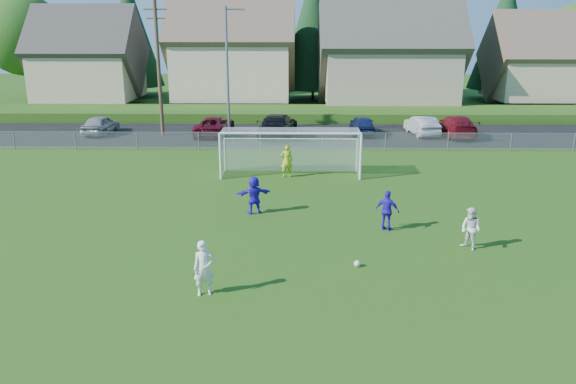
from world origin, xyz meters
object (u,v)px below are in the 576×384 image
object	(u,v)px
car_c	(215,126)
soccer_goal	(291,145)
player_white_b	(471,229)
car_f	(422,125)
car_e	(362,125)
soccer_ball	(357,264)
car_g	(456,126)
car_d	(278,125)
player_white_a	(204,268)
car_a	(100,125)
player_blue_b	(254,195)
goalkeeper	(287,161)
player_blue_a	(387,211)

from	to	relation	value
car_c	soccer_goal	world-z (taller)	soccer_goal
player_white_b	car_f	xyz separation A→B (m)	(2.89, 21.99, -0.09)
player_white_b	car_e	world-z (taller)	player_white_b
soccer_ball	car_g	bearing A→B (deg)	67.75
car_d	car_f	bearing A→B (deg)	-168.42
player_white_a	car_f	size ratio (longest dim) A/B	0.41
player_white_a	car_g	bearing A→B (deg)	45.12
player_white_a	car_c	distance (m)	25.55
car_a	car_e	size ratio (longest dim) A/B	0.98
car_f	car_g	size ratio (longest dim) A/B	0.81
car_c	car_g	world-z (taller)	car_g
car_f	car_e	bearing A→B (deg)	-8.43
car_d	car_e	xyz separation A→B (m)	(6.21, 0.90, -0.12)
car_f	soccer_goal	bearing A→B (deg)	43.25
car_f	player_white_b	bearing A→B (deg)	75.27
car_f	soccer_goal	size ratio (longest dim) A/B	0.57
player_blue_b	car_e	bearing A→B (deg)	-126.84
player_white_a	goalkeeper	world-z (taller)	goalkeeper
car_c	car_d	bearing A→B (deg)	177.61
soccer_ball	car_f	world-z (taller)	car_f
player_blue_b	car_c	world-z (taller)	player_blue_b
player_blue_a	soccer_ball	bearing A→B (deg)	91.44
player_white_a	car_a	bearing A→B (deg)	99.35
car_c	player_white_a	bearing A→B (deg)	100.70
soccer_goal	player_blue_b	bearing A→B (deg)	-102.62
soccer_ball	car_e	xyz separation A→B (m)	(2.75, 23.68, 0.59)
player_blue_a	car_d	bearing A→B (deg)	-50.87
car_a	car_c	bearing A→B (deg)	-177.84
car_c	goalkeeper	bearing A→B (deg)	118.50
car_a	car_f	xyz separation A→B (m)	(23.73, 0.04, 0.00)
soccer_ball	player_blue_a	bearing A→B (deg)	66.82
car_c	car_e	bearing A→B (deg)	-174.43
car_e	car_g	world-z (taller)	car_g
player_white_b	car_e	bearing A→B (deg)	148.54
player_blue_a	car_e	world-z (taller)	player_blue_a
car_a	soccer_goal	world-z (taller)	soccer_goal
goalkeeper	car_a	xyz separation A→B (m)	(-14.04, 12.02, -0.19)
car_a	car_e	bearing A→B (deg)	-175.36
soccer_ball	player_blue_a	world-z (taller)	player_blue_a
car_f	goalkeeper	bearing A→B (deg)	43.98
player_white_a	player_blue_a	world-z (taller)	player_white_a
player_blue_b	player_blue_a	bearing A→B (deg)	143.07
car_g	car_a	bearing A→B (deg)	-1.18
car_a	car_e	distance (m)	19.37
car_e	soccer_goal	xyz separation A→B (m)	(-5.14, -11.60, 0.92)
car_g	soccer_goal	xyz separation A→B (m)	(-11.86, -11.07, 0.88)
car_g	goalkeeper	bearing A→B (deg)	43.63
player_blue_b	car_d	xyz separation A→B (m)	(0.40, 17.28, 0.01)
player_blue_a	car_f	world-z (taller)	player_blue_a
soccer_ball	player_blue_b	distance (m)	6.77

